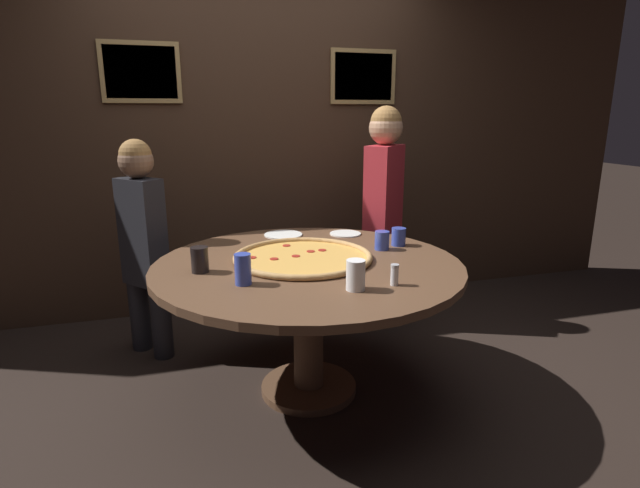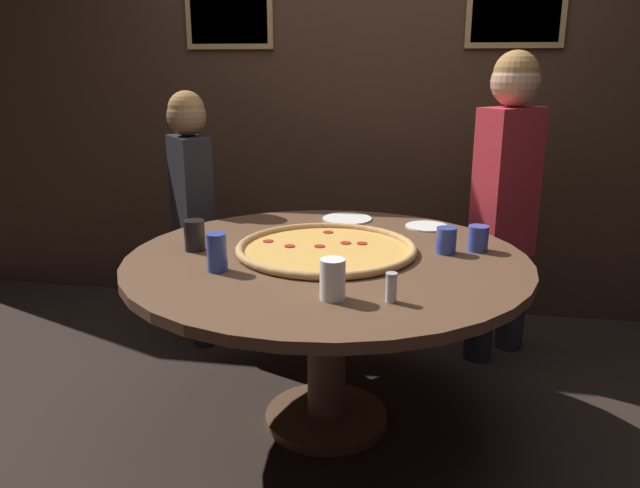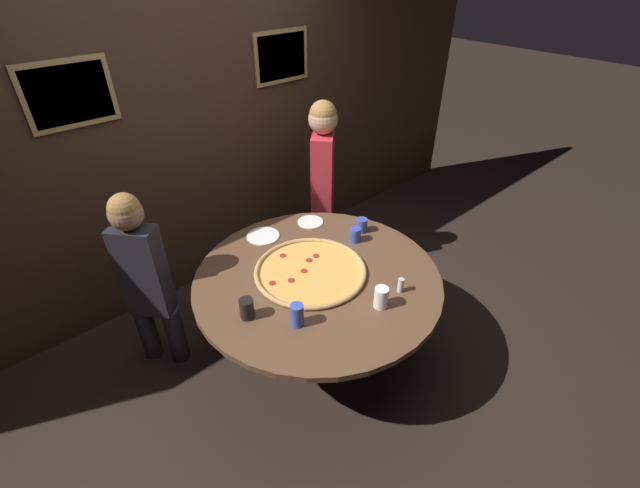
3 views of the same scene
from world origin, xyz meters
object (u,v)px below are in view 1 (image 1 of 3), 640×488
(drink_cup_front_edge, at_px, (399,237))
(drink_cup_near_right, at_px, (243,269))
(drink_cup_beside_pizza, at_px, (200,260))
(white_plate_near_front, at_px, (283,235))
(giant_pizza, at_px, (303,257))
(drink_cup_by_shaker, at_px, (382,240))
(condiment_shaker, at_px, (395,275))
(diner_far_left, at_px, (383,204))
(diner_side_left, at_px, (143,237))
(white_plate_right_side, at_px, (345,234))
(drink_cup_far_left, at_px, (356,275))
(dining_table, at_px, (308,286))

(drink_cup_front_edge, distance_m, drink_cup_near_right, 1.05)
(drink_cup_front_edge, xyz_separation_m, drink_cup_beside_pizza, (-1.13, -0.19, 0.01))
(white_plate_near_front, bearing_deg, giant_pizza, -91.04)
(drink_cup_by_shaker, bearing_deg, condiment_shaker, -107.67)
(drink_cup_by_shaker, bearing_deg, white_plate_near_front, 134.01)
(condiment_shaker, xyz_separation_m, diner_far_left, (0.48, 1.25, 0.08))
(drink_cup_by_shaker, relative_size, white_plate_near_front, 0.44)
(drink_cup_beside_pizza, xyz_separation_m, diner_side_left, (-0.30, 0.73, -0.04))
(giant_pizza, height_order, drink_cup_beside_pizza, drink_cup_beside_pizza)
(drink_cup_beside_pizza, height_order, condiment_shaker, drink_cup_beside_pizza)
(drink_cup_near_right, relative_size, white_plate_right_side, 0.72)
(drink_cup_front_edge, bearing_deg, diner_far_left, 74.81)
(diner_far_left, bearing_deg, drink_cup_by_shaker, 23.00)
(drink_cup_far_left, height_order, drink_cup_near_right, drink_cup_near_right)
(diner_side_left, bearing_deg, diner_far_left, -127.62)
(drink_cup_far_left, height_order, condiment_shaker, drink_cup_far_left)
(dining_table, distance_m, white_plate_right_side, 0.66)
(drink_cup_by_shaker, distance_m, diner_far_left, 0.75)
(drink_cup_by_shaker, bearing_deg, diner_far_left, 66.38)
(diner_side_left, bearing_deg, white_plate_near_front, -138.42)
(dining_table, distance_m, drink_cup_front_edge, 0.64)
(drink_cup_front_edge, distance_m, drink_cup_beside_pizza, 1.15)
(drink_cup_far_left, relative_size, white_plate_right_side, 0.69)
(drink_cup_by_shaker, height_order, diner_far_left, diner_far_left)
(drink_cup_far_left, xyz_separation_m, white_plate_near_front, (-0.10, 1.06, -0.06))
(giant_pizza, distance_m, diner_side_left, 1.06)
(white_plate_near_front, bearing_deg, drink_cup_by_shaker, -45.99)
(drink_cup_near_right, xyz_separation_m, white_plate_right_side, (0.75, 0.77, -0.07))
(drink_cup_far_left, distance_m, white_plate_near_front, 1.07)
(drink_cup_near_right, bearing_deg, giant_pizza, 40.73)
(drink_cup_near_right, bearing_deg, drink_cup_by_shaker, 24.13)
(drink_cup_far_left, height_order, drink_cup_by_shaker, drink_cup_far_left)
(white_plate_near_front, xyz_separation_m, diner_side_left, (-0.84, 0.11, 0.02))
(dining_table, xyz_separation_m, drink_cup_front_edge, (0.59, 0.18, 0.18))
(giant_pizza, relative_size, drink_cup_near_right, 5.17)
(dining_table, bearing_deg, white_plate_near_front, 90.27)
(drink_cup_beside_pizza, height_order, diner_side_left, diner_side_left)
(dining_table, distance_m, drink_cup_beside_pizza, 0.58)
(drink_cup_far_left, distance_m, diner_far_left, 1.43)
(dining_table, xyz_separation_m, giant_pizza, (-0.01, 0.06, 0.14))
(drink_cup_front_edge, bearing_deg, condiment_shaker, -116.31)
(drink_cup_far_left, distance_m, drink_cup_near_right, 0.50)
(drink_cup_far_left, relative_size, diner_far_left, 0.09)
(drink_cup_front_edge, height_order, drink_cup_near_right, drink_cup_near_right)
(giant_pizza, bearing_deg, condiment_shaker, -59.77)
(drink_cup_front_edge, bearing_deg, drink_cup_by_shaker, -156.41)
(drink_cup_beside_pizza, xyz_separation_m, white_plate_right_side, (0.93, 0.54, -0.06))
(dining_table, distance_m, diner_far_left, 1.14)
(white_plate_right_side, relative_size, white_plate_near_front, 0.82)
(white_plate_right_side, bearing_deg, diner_far_left, 36.78)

